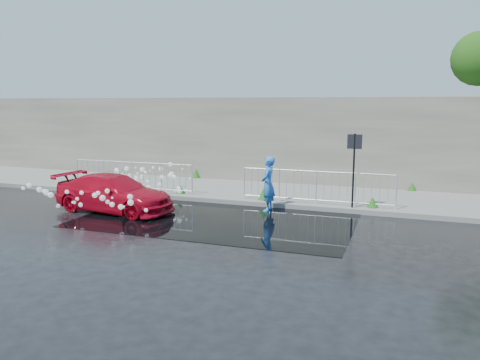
{
  "coord_description": "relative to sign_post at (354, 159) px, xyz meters",
  "views": [
    {
      "loc": [
        5.73,
        -11.7,
        3.44
      ],
      "look_at": [
        0.76,
        2.16,
        1.0
      ],
      "focal_mm": 35.0,
      "sensor_mm": 36.0,
      "label": 1
    }
  ],
  "objects": [
    {
      "name": "ground",
      "position": [
        -4.2,
        -3.1,
        -1.72
      ],
      "size": [
        90.0,
        90.0,
        0.0
      ],
      "primitive_type": "plane",
      "color": "black",
      "rests_on": "ground"
    },
    {
      "name": "pavement",
      "position": [
        -4.2,
        1.9,
        -1.65
      ],
      "size": [
        30.0,
        4.0,
        0.15
      ],
      "primitive_type": "cube",
      "color": "slate",
      "rests_on": "ground"
    },
    {
      "name": "curb",
      "position": [
        -4.2,
        -0.1,
        -1.64
      ],
      "size": [
        30.0,
        0.25,
        0.16
      ],
      "primitive_type": "cube",
      "color": "slate",
      "rests_on": "ground"
    },
    {
      "name": "retaining_wall",
      "position": [
        -4.2,
        4.1,
        0.18
      ],
      "size": [
        30.0,
        0.6,
        3.5
      ],
      "primitive_type": "cube",
      "color": "#5E594F",
      "rests_on": "pavement"
    },
    {
      "name": "puddle",
      "position": [
        -3.7,
        -2.1,
        -1.72
      ],
      "size": [
        8.0,
        5.0,
        0.01
      ],
      "primitive_type": "cube",
      "color": "black",
      "rests_on": "ground"
    },
    {
      "name": "sign_post",
      "position": [
        0.0,
        0.0,
        0.0
      ],
      "size": [
        0.45,
        0.06,
        2.5
      ],
      "color": "black",
      "rests_on": "ground"
    },
    {
      "name": "railing_left",
      "position": [
        -8.2,
        0.25,
        -0.99
      ],
      "size": [
        5.05,
        0.05,
        1.1
      ],
      "color": "silver",
      "rests_on": "pavement"
    },
    {
      "name": "railing_right",
      "position": [
        -1.2,
        0.25,
        -0.99
      ],
      "size": [
        5.05,
        0.05,
        1.1
      ],
      "color": "silver",
      "rests_on": "pavement"
    },
    {
      "name": "weeds",
      "position": [
        -4.38,
        1.44,
        -1.39
      ],
      "size": [
        12.17,
        3.93,
        0.44
      ],
      "color": "#1E4612",
      "rests_on": "pavement"
    },
    {
      "name": "water_spray",
      "position": [
        -7.21,
        -1.68,
        -0.98
      ],
      "size": [
        3.67,
        5.59,
        1.1
      ],
      "color": "white",
      "rests_on": "ground"
    },
    {
      "name": "red_car",
      "position": [
        -7.19,
        -2.37,
        -1.14
      ],
      "size": [
        4.19,
        2.05,
        1.17
      ],
      "primitive_type": "imported",
      "rotation": [
        0.0,
        0.0,
        1.47
      ],
      "color": "#B2071B",
      "rests_on": "ground"
    },
    {
      "name": "person",
      "position": [
        -2.58,
        -0.67,
        -0.84
      ],
      "size": [
        0.45,
        0.66,
        1.76
      ],
      "primitive_type": "imported",
      "rotation": [
        0.0,
        0.0,
        -1.53
      ],
      "color": "blue",
      "rests_on": "ground"
    }
  ]
}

